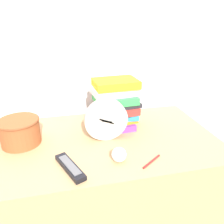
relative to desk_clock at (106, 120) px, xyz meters
The scene contains 8 objects.
wall_back 0.54m from the desk_clock, 94.38° to the left, with size 6.00×0.04×2.40m.
desk 0.48m from the desk_clock, behind, with size 1.18×0.65×0.74m.
desk_clock is the anchor object (origin of this frame).
book_stack 0.15m from the desk_clock, 56.08° to the left, with size 0.26×0.21×0.27m.
basket 0.42m from the desk_clock, behind, with size 0.19×0.19×0.13m.
tv_remote 0.30m from the desk_clock, 133.28° to the right, with size 0.12×0.20×0.02m.
crumpled_paper_ball 0.21m from the desk_clock, 85.31° to the right, with size 0.06×0.06×0.06m.
pen 0.30m from the desk_clock, 57.49° to the right, with size 0.11×0.08×0.01m.
Camera 1 is at (-0.15, -0.62, 1.31)m, focal length 35.00 mm.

